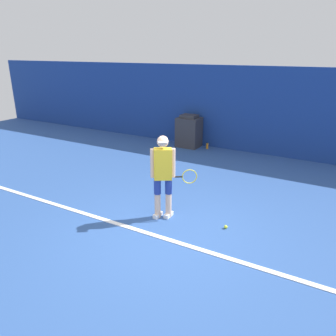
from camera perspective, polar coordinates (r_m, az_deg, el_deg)
name	(u,v)px	position (r m, az deg, el deg)	size (l,w,h in m)	color
ground_plane	(167,234)	(6.13, -0.23, -11.50)	(24.00, 24.00, 0.00)	#2D5193
back_wall	(259,111)	(10.88, 15.58, 9.51)	(24.00, 0.10, 2.75)	navy
court_baseline	(163,238)	(6.02, -0.94, -12.07)	(21.60, 0.10, 0.01)	white
tennis_player	(163,173)	(6.34, -0.80, -0.94)	(0.78, 0.56, 1.69)	beige
tennis_ball	(226,227)	(6.40, 10.03, -10.06)	(0.07, 0.07, 0.07)	#D1E533
covered_chair	(189,132)	(11.42, 3.66, 6.35)	(0.78, 0.63, 1.12)	#333338
water_bottle	(207,146)	(11.31, 6.85, 3.84)	(0.08, 0.08, 0.22)	orange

